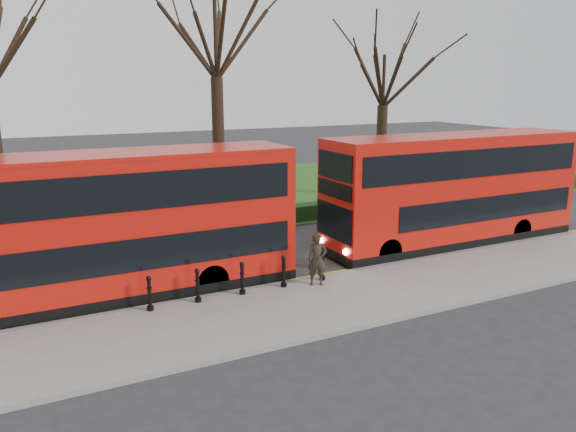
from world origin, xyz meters
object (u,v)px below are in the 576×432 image
bus_lead (110,227)px  pedestrian (317,259)px  bus_rear (453,190)px  bollard_row (242,279)px

bus_lead → pedestrian: bearing=-19.4°
bus_lead → bus_rear: bearing=-0.2°
bus_rear → bollard_row: bearing=-170.1°
bollard_row → pedestrian: pedestrian is taller
bus_lead → pedestrian: (6.07, -2.14, -1.29)m
bus_lead → pedestrian: size_ratio=6.64×
bus_rear → bus_lead: bearing=179.8°
bollard_row → pedestrian: size_ratio=3.43×
bus_rear → pedestrian: bus_rear is taller
bollard_row → bus_rear: size_ratio=0.52×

